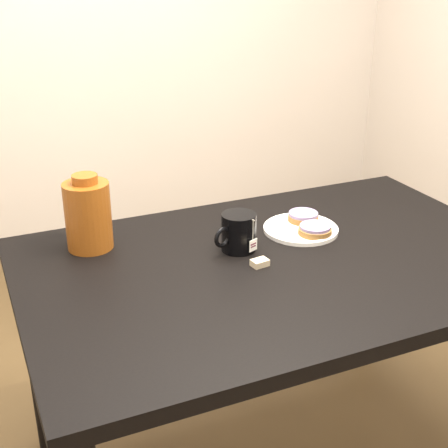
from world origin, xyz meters
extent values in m
cube|color=black|center=(0.00, 0.00, 0.73)|extent=(1.40, 0.90, 0.04)
cylinder|color=black|center=(-0.64, 0.39, 0.35)|extent=(0.06, 0.06, 0.71)
cylinder|color=black|center=(0.64, 0.39, 0.35)|extent=(0.06, 0.06, 0.71)
cylinder|color=white|center=(0.15, 0.14, 0.76)|extent=(0.22, 0.22, 0.01)
torus|color=white|center=(0.15, 0.14, 0.76)|extent=(0.22, 0.22, 0.01)
cylinder|color=brown|center=(0.18, 0.18, 0.77)|extent=(0.13, 0.13, 0.02)
cylinder|color=gray|center=(0.18, 0.18, 0.78)|extent=(0.12, 0.12, 0.01)
cylinder|color=brown|center=(0.16, 0.08, 0.77)|extent=(0.12, 0.12, 0.02)
cylinder|color=gray|center=(0.16, 0.08, 0.78)|extent=(0.11, 0.11, 0.01)
cylinder|color=black|center=(-0.08, 0.10, 0.80)|extent=(0.13, 0.13, 0.11)
cylinder|color=black|center=(-0.08, 0.10, 0.85)|extent=(0.09, 0.09, 0.00)
torus|color=black|center=(-0.14, 0.07, 0.81)|extent=(0.06, 0.03, 0.06)
cylinder|color=beige|center=(-0.06, 0.05, 0.83)|extent=(0.00, 0.00, 0.06)
cube|color=white|center=(-0.06, 0.05, 0.78)|extent=(0.03, 0.01, 0.03)
cube|color=#C6B793|center=(-0.07, -0.01, 0.76)|extent=(0.05, 0.04, 0.02)
cylinder|color=#632C0D|center=(-0.46, 0.28, 0.85)|extent=(0.15, 0.15, 0.19)
cylinder|color=#632C0D|center=(-0.46, 0.28, 0.96)|extent=(0.07, 0.07, 0.02)
camera|label=1|loc=(-0.76, -1.33, 1.52)|focal=50.00mm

